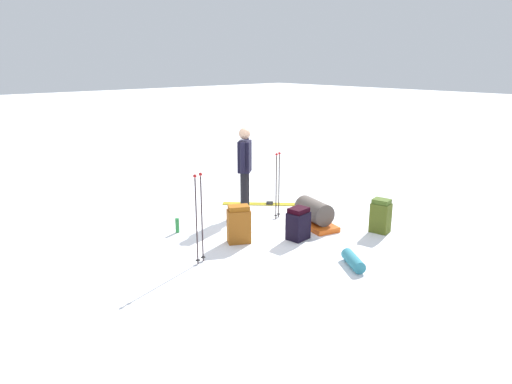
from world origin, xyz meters
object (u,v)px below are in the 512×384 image
at_px(skier_standing, 245,166).
at_px(ski_poles_planted_near, 278,182).
at_px(backpack_small_spare, 239,225).
at_px(sleeping_mat_rolled, 353,261).
at_px(thermos_bottle, 177,225).
at_px(ski_poles_planted_far, 199,214).
at_px(backpack_large_dark, 298,224).
at_px(ski_pair_near, 270,204).
at_px(backpack_bright, 381,216).
at_px(gear_sled, 314,214).

bearing_deg(skier_standing, ski_poles_planted_near, 115.94).
xyz_separation_m(backpack_small_spare, ski_poles_planted_near, (-1.36, -0.48, 0.40)).
height_order(sleeping_mat_rolled, thermos_bottle, thermos_bottle).
bearing_deg(sleeping_mat_rolled, ski_poles_planted_far, -45.50).
height_order(backpack_large_dark, ski_poles_planted_far, ski_poles_planted_far).
height_order(ski_pair_near, sleeping_mat_rolled, sleeping_mat_rolled).
height_order(backpack_bright, ski_poles_planted_far, ski_poles_planted_far).
bearing_deg(ski_poles_planted_far, skier_standing, -146.64).
xyz_separation_m(backpack_bright, ski_poles_planted_far, (3.12, -1.04, 0.46)).
distance_m(ski_poles_planted_far, thermos_bottle, 1.53).
bearing_deg(ski_pair_near, backpack_small_spare, 33.09).
bearing_deg(backpack_bright, ski_poles_planted_near, -65.53).
xyz_separation_m(ski_poles_planted_far, thermos_bottle, (-0.45, -1.32, -0.63)).
bearing_deg(thermos_bottle, skier_standing, -179.74).
bearing_deg(ski_poles_planted_far, thermos_bottle, -108.72).
xyz_separation_m(ski_pair_near, thermos_bottle, (2.36, 0.12, 0.12)).
bearing_deg(gear_sled, ski_poles_planted_far, -0.97).
bearing_deg(ski_poles_planted_far, backpack_small_spare, -165.87).
distance_m(ski_pair_near, sleeping_mat_rolled, 3.30).
xyz_separation_m(backpack_small_spare, sleeping_mat_rolled, (-0.63, 1.85, -0.22)).
height_order(backpack_large_dark, thermos_bottle, backpack_large_dark).
distance_m(ski_poles_planted_far, gear_sled, 2.55).
relative_size(sleeping_mat_rolled, thermos_bottle, 2.12).
distance_m(ski_poles_planted_near, ski_poles_planted_far, 2.43).
xyz_separation_m(ski_pair_near, gear_sled, (0.31, 1.49, 0.21)).
bearing_deg(ski_pair_near, backpack_bright, 97.13).
bearing_deg(backpack_small_spare, backpack_bright, 149.43).
height_order(backpack_bright, sleeping_mat_rolled, backpack_bright).
xyz_separation_m(ski_pair_near, backpack_large_dark, (1.01, 1.76, 0.26)).
distance_m(gear_sled, thermos_bottle, 2.46).
relative_size(backpack_small_spare, gear_sled, 0.58).
distance_m(sleeping_mat_rolled, thermos_bottle, 3.15).
height_order(backpack_bright, thermos_bottle, backpack_bright).
height_order(backpack_large_dark, sleeping_mat_rolled, backpack_large_dark).
bearing_deg(ski_poles_planted_near, ski_pair_near, -124.10).
bearing_deg(backpack_bright, ski_poles_planted_far, -18.43).
relative_size(skier_standing, backpack_bright, 2.82).
xyz_separation_m(ski_poles_planted_near, thermos_bottle, (1.87, -0.60, -0.58)).
relative_size(ski_poles_planted_far, gear_sled, 1.24).
xyz_separation_m(backpack_large_dark, backpack_small_spare, (0.84, -0.55, 0.04)).
xyz_separation_m(backpack_small_spare, thermos_bottle, (0.50, -1.08, -0.18)).
relative_size(ski_pair_near, backpack_bright, 2.52).
xyz_separation_m(gear_sled, sleeping_mat_rolled, (0.91, 1.57, -0.13)).
height_order(skier_standing, ski_pair_near, skier_standing).
height_order(skier_standing, ski_poles_planted_near, skier_standing).
bearing_deg(backpack_bright, ski_pair_near, -82.87).
height_order(backpack_bright, backpack_small_spare, backpack_small_spare).
bearing_deg(backpack_large_dark, sleeping_mat_rolled, 80.84).
xyz_separation_m(ski_poles_planted_near, ski_poles_planted_far, (2.32, 0.72, 0.05)).
height_order(skier_standing, backpack_large_dark, skier_standing).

